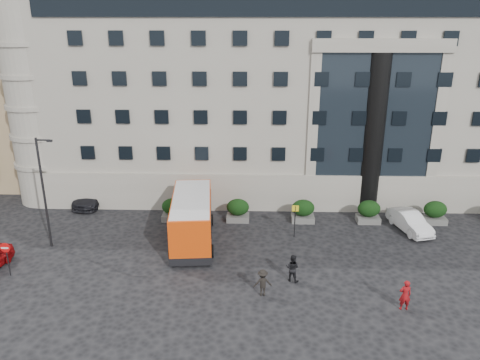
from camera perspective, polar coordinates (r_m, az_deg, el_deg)
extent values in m
plane|color=black|center=(30.95, -3.00, -10.93)|extent=(120.00, 120.00, 0.00)
cube|color=gray|center=(49.17, 6.00, 11.63)|extent=(44.00, 24.00, 18.00)
cylinder|color=black|center=(39.21, 15.90, 5.25)|extent=(1.80, 1.80, 13.00)
cube|color=#82634C|center=(71.09, -23.52, 14.22)|extent=(13.00, 13.00, 22.00)
cube|color=#5A5957|center=(38.21, -8.10, -4.48)|extent=(1.80, 1.20, 0.50)
ellipsoid|color=black|center=(37.85, -8.17, -3.21)|extent=(1.80, 1.26, 1.34)
cube|color=#5A5957|center=(37.70, -0.26, -4.62)|extent=(1.80, 1.20, 0.50)
ellipsoid|color=black|center=(37.33, -0.26, -3.33)|extent=(1.80, 1.26, 1.34)
cube|color=#5A5957|center=(37.90, 7.65, -4.67)|extent=(1.80, 1.20, 0.50)
ellipsoid|color=black|center=(37.53, 7.71, -3.38)|extent=(1.80, 1.26, 1.34)
cube|color=#5A5957|center=(38.80, 15.33, -4.63)|extent=(1.80, 1.20, 0.50)
ellipsoid|color=black|center=(38.45, 15.45, -3.38)|extent=(1.80, 1.26, 1.34)
cube|color=#5A5957|center=(40.36, 22.54, -4.52)|extent=(1.80, 1.20, 0.50)
ellipsoid|color=black|center=(40.02, 22.71, -3.32)|extent=(1.80, 1.26, 1.34)
cylinder|color=#262628|center=(34.89, -22.78, -1.61)|extent=(0.16, 0.16, 8.00)
cylinder|color=#262628|center=(33.61, -22.93, 4.51)|extent=(0.90, 0.12, 0.12)
cube|color=black|center=(33.43, -22.21, 4.45)|extent=(0.35, 0.18, 0.14)
cylinder|color=#262628|center=(34.86, 6.70, -5.05)|extent=(0.08, 0.08, 2.50)
cube|color=yellow|center=(34.44, 6.76, -3.46)|extent=(0.50, 0.06, 0.45)
cylinder|color=#262628|center=(33.20, -26.44, -8.73)|extent=(0.08, 0.08, 2.20)
cylinder|color=red|center=(32.77, -26.73, -7.38)|extent=(0.64, 0.05, 0.64)
cube|color=white|center=(32.74, -26.76, -7.42)|extent=(0.45, 0.04, 0.10)
cube|color=#DE410A|center=(33.99, -5.89, -4.42)|extent=(3.45, 8.22, 2.77)
cube|color=black|center=(34.61, -5.80, -6.67)|extent=(3.49, 8.26, 0.55)
cube|color=black|center=(33.87, -5.91, -3.97)|extent=(3.35, 6.47, 1.20)
cube|color=silver|center=(33.47, -5.97, -2.34)|extent=(3.28, 7.81, 0.18)
cylinder|color=black|center=(32.43, -8.41, -8.70)|extent=(0.36, 0.92, 0.90)
cylinder|color=black|center=(32.30, -3.50, -8.63)|extent=(0.36, 0.92, 0.90)
cylinder|color=black|center=(37.01, -7.80, -4.95)|extent=(0.36, 0.92, 0.90)
cylinder|color=black|center=(36.89, -3.53, -4.88)|extent=(0.36, 0.92, 0.90)
cube|color=maroon|center=(49.85, -15.32, 2.33)|extent=(2.64, 3.77, 2.46)
cube|color=maroon|center=(47.57, -15.79, 0.97)|extent=(2.32, 1.81, 1.67)
cube|color=black|center=(46.83, -15.97, 1.10)|extent=(1.87, 0.33, 0.79)
cylinder|color=black|center=(48.11, -16.95, 0.16)|extent=(0.35, 0.85, 0.82)
cylinder|color=black|center=(47.69, -14.42, 0.23)|extent=(0.35, 0.85, 0.82)
cylinder|color=black|center=(51.11, -16.25, 1.36)|extent=(0.35, 0.85, 0.82)
cylinder|color=black|center=(50.72, -13.86, 1.44)|extent=(0.35, 0.85, 0.82)
imported|color=black|center=(42.84, -17.35, -1.77)|extent=(2.91, 5.50, 1.52)
imported|color=black|center=(48.52, -20.04, 0.40)|extent=(2.76, 5.54, 1.51)
imported|color=silver|center=(38.13, 19.99, -4.79)|extent=(2.66, 4.71, 1.47)
imported|color=maroon|center=(28.35, 19.47, -13.09)|extent=(0.69, 0.47, 1.84)
imported|color=black|center=(29.56, 6.41, -10.62)|extent=(1.06, 0.96, 1.78)
imported|color=black|center=(28.07, 2.78, -12.39)|extent=(1.17, 0.78, 1.68)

